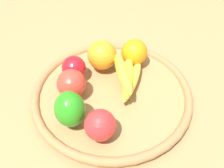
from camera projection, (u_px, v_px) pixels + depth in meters
name	position (u px, v px, depth m)	size (l,w,h in m)	color
ground_plane	(112.00, 97.00, 0.69)	(2.40, 2.40, 0.00)	olive
basket	(112.00, 93.00, 0.68)	(0.43, 0.43, 0.03)	#9E7648
apple_2	(74.00, 68.00, 0.68)	(0.07, 0.07, 0.07)	red
apple_1	(71.00, 84.00, 0.63)	(0.07, 0.07, 0.07)	red
banana_bunch	(128.00, 77.00, 0.66)	(0.15, 0.16, 0.06)	yellow
orange_0	(102.00, 55.00, 0.70)	(0.08, 0.08, 0.08)	orange
orange_1	(134.00, 52.00, 0.72)	(0.08, 0.08, 0.08)	orange
bell_pepper	(71.00, 110.00, 0.56)	(0.08, 0.07, 0.09)	#268C1A
apple_0	(100.00, 125.00, 0.54)	(0.07, 0.07, 0.07)	red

